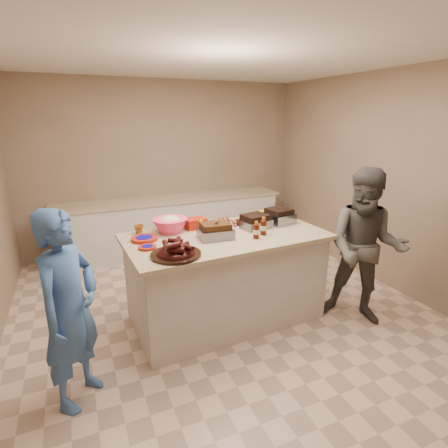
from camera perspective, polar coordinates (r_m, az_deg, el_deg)
name	(u,v)px	position (r m, az deg, el deg)	size (l,w,h in m)	color
room	(227,317)	(4.03, 0.57, -14.89)	(4.50, 5.00, 2.70)	#8D765E
back_counter	(173,225)	(5.75, -8.40, -0.13)	(3.60, 0.64, 0.90)	silver
island	(226,317)	(4.02, 0.29, -14.93)	(2.05, 1.08, 0.97)	silver
rib_platter	(176,256)	(3.10, -7.85, -5.14)	(0.45, 0.45, 0.18)	#3E0B0C
pulled_pork_tray	(216,238)	(3.50, -1.39, -2.29)	(0.33, 0.25, 0.10)	#47230F
brisket_tray	(255,228)	(3.84, 5.04, -0.61)	(0.31, 0.26, 0.09)	black
roasting_pan	(279,223)	(4.05, 8.90, 0.19)	(0.29, 0.29, 0.12)	gray
coleslaw_bowl	(171,232)	(3.73, -8.71, -1.29)	(0.36, 0.36, 0.25)	#FC3A6F
sausage_plate	(229,226)	(3.88, 0.80, -0.34)	(0.30, 0.30, 0.05)	silver
mac_cheese_dish	(261,219)	(4.16, 6.04, 0.74)	(0.32, 0.23, 0.08)	#FDA120
bbq_bottle_a	(256,238)	(3.51, 5.24, -2.34)	(0.06, 0.06, 0.18)	#3E0E03
bbq_bottle_b	(263,235)	(3.62, 6.41, -1.74)	(0.06, 0.06, 0.19)	#3E0E03
mustard_bottle	(201,230)	(3.76, -3.79, -0.99)	(0.05, 0.05, 0.13)	#F6BE04
sauce_bowl	(210,231)	(3.71, -2.27, -1.20)	(0.14, 0.04, 0.14)	silver
plate_stack_large	(144,240)	(3.53, -12.86, -2.60)	(0.26, 0.26, 0.03)	#991A0A
plate_stack_small	(147,248)	(3.31, -12.39, -3.92)	(0.16, 0.16, 0.02)	#991A0A
plastic_cup	(139,234)	(3.74, -13.68, -1.54)	(0.10, 0.09, 0.10)	brown
basket_stack	(196,228)	(3.83, -4.65, -0.67)	(0.22, 0.16, 0.11)	#991A0A
guest_blue	(82,396)	(3.31, -22.11, -24.52)	(0.56, 1.55, 0.37)	#3A64A8
guest_gray	(356,318)	(4.27, 20.79, -14.14)	(0.81, 1.66, 0.63)	#524F4A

